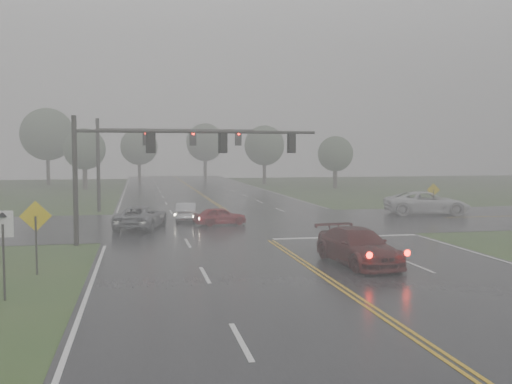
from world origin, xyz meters
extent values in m
plane|color=#28441D|center=(0.00, 0.00, 0.00)|extent=(180.00, 180.00, 0.00)
cube|color=black|center=(0.00, 20.00, 0.00)|extent=(18.00, 160.00, 0.02)
cube|color=black|center=(0.00, 22.00, 0.00)|extent=(120.00, 14.00, 0.02)
cube|color=silver|center=(4.50, 14.40, 0.00)|extent=(8.50, 0.50, 0.01)
imported|color=#3D0B0B|center=(2.18, 6.83, 0.00)|extent=(2.68, 5.48, 1.53)
imported|color=maroon|center=(-1.76, 21.16, 0.00)|extent=(3.70, 2.09, 1.19)
imported|color=#B0B2B8|center=(-3.77, 24.07, 0.00)|extent=(1.73, 3.99, 1.28)
imported|color=slate|center=(-6.89, 20.48, 0.00)|extent=(3.72, 5.68, 1.45)
imported|color=silver|center=(14.79, 24.28, 0.00)|extent=(6.86, 4.16, 1.78)
cylinder|color=black|center=(-10.20, 14.56, 3.35)|extent=(0.26, 0.26, 6.71)
cylinder|color=black|center=(-10.20, 14.56, 5.96)|extent=(0.17, 0.17, 0.75)
cylinder|color=black|center=(-3.78, 14.56, 5.91)|extent=(12.83, 0.17, 0.17)
cube|color=black|center=(-6.35, 14.56, 5.36)|extent=(0.32, 0.26, 0.98)
cube|color=black|center=(-6.35, 14.71, 5.36)|extent=(0.51, 0.03, 1.16)
cube|color=black|center=(-2.50, 14.56, 5.36)|extent=(0.32, 0.26, 0.98)
cube|color=black|center=(-2.50, 14.71, 5.36)|extent=(0.51, 0.03, 1.16)
cube|color=black|center=(1.35, 14.56, 5.36)|extent=(0.32, 0.26, 0.98)
cube|color=black|center=(1.35, 14.71, 5.36)|extent=(0.51, 0.03, 1.16)
cylinder|color=black|center=(-10.20, 31.70, 3.78)|extent=(0.29, 0.29, 7.56)
cylinder|color=black|center=(-10.20, 31.70, 6.72)|extent=(0.19, 0.19, 0.84)
cylinder|color=black|center=(-3.80, 31.70, 6.67)|extent=(12.80, 0.19, 0.19)
cube|color=black|center=(-6.36, 31.70, 6.04)|extent=(0.36, 0.29, 1.10)
cube|color=black|center=(-6.36, 31.87, 6.04)|extent=(0.58, 0.03, 1.31)
cylinder|color=#FF0C05|center=(-6.36, 31.53, 6.38)|extent=(0.23, 0.06, 0.23)
cube|color=black|center=(-2.52, 31.70, 6.04)|extent=(0.36, 0.29, 1.10)
cube|color=black|center=(-2.52, 31.87, 6.04)|extent=(0.58, 0.03, 1.31)
cylinder|color=#FF0C05|center=(-2.52, 31.53, 6.38)|extent=(0.23, 0.06, 0.23)
cube|color=black|center=(1.32, 31.70, 6.04)|extent=(0.36, 0.29, 1.10)
cube|color=black|center=(1.32, 31.87, 6.04)|extent=(0.58, 0.03, 1.31)
cylinder|color=#FF0C05|center=(1.32, 31.53, 6.38)|extent=(0.23, 0.06, 0.23)
cylinder|color=black|center=(-10.97, 7.49, 1.16)|extent=(0.08, 0.08, 2.32)
cube|color=yellow|center=(-10.97, 7.52, 2.32)|extent=(1.22, 0.15, 1.22)
cylinder|color=black|center=(-11.32, 3.59, 1.25)|extent=(0.08, 0.08, 2.50)
cube|color=silver|center=(-11.32, 3.62, 2.50)|extent=(0.65, 0.05, 0.87)
cube|color=black|center=(-11.32, 3.65, 2.50)|extent=(0.11, 0.02, 0.49)
cylinder|color=black|center=(15.19, 24.03, 0.97)|extent=(0.06, 0.06, 1.93)
cube|color=yellow|center=(15.19, 24.06, 1.93)|extent=(0.99, 0.29, 1.01)
cylinder|color=#332921|center=(-13.87, 61.03, 1.52)|extent=(0.61, 0.61, 3.04)
sphere|color=#3C5237|center=(-13.87, 61.03, 5.24)|extent=(5.41, 5.41, 5.41)
cylinder|color=#332921|center=(11.51, 67.67, 1.69)|extent=(0.54, 0.54, 3.39)
sphere|color=#3C5237|center=(11.51, 67.67, 5.83)|extent=(6.02, 6.02, 6.02)
cylinder|color=#332921|center=(-6.91, 77.49, 1.67)|extent=(0.51, 0.51, 3.33)
sphere|color=#3C5237|center=(-6.91, 77.49, 5.74)|extent=(5.92, 5.92, 5.92)
cylinder|color=#332921|center=(18.94, 57.00, 1.34)|extent=(0.58, 0.58, 2.69)
sphere|color=#3C5237|center=(18.94, 57.00, 4.62)|extent=(4.77, 4.77, 4.77)
cylinder|color=#332921|center=(-20.04, 72.03, 2.16)|extent=(0.54, 0.54, 4.32)
sphere|color=#3C5237|center=(-20.04, 72.03, 7.44)|extent=(7.68, 7.68, 7.68)
cylinder|color=#332921|center=(4.79, 87.01, 1.92)|extent=(0.61, 0.61, 3.85)
sphere|color=#3C5237|center=(4.79, 87.01, 6.63)|extent=(6.84, 6.84, 6.84)
camera|label=1|loc=(-6.98, -15.97, 4.82)|focal=40.00mm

